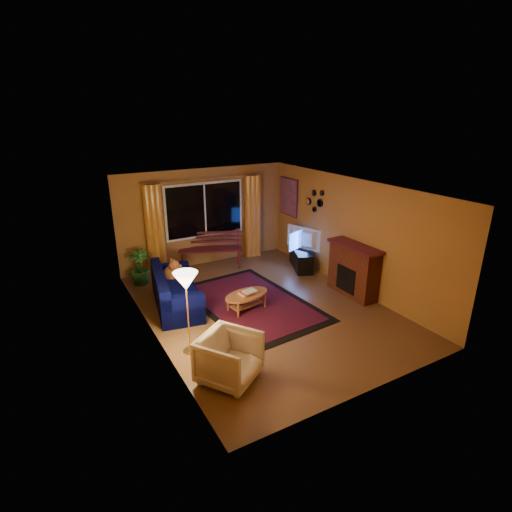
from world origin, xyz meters
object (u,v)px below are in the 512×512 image
sofa (176,289)px  armchair (229,356)px  bench (211,258)px  coffee_table (247,302)px  tv_console (301,258)px  floor_lamp (188,314)px

sofa → armchair: (-0.11, -2.73, 0.03)m
bench → coffee_table: 2.57m
armchair → tv_console: bearing=7.9°
bench → floor_lamp: (-1.87, -3.41, 0.48)m
bench → armchair: size_ratio=1.94×
bench → coffee_table: bench is taller
bench → tv_console: tv_console is taller
armchair → bench: bearing=36.1°
bench → coffee_table: (-0.32, -2.55, -0.06)m
floor_lamp → coffee_table: 1.85m
sofa → floor_lamp: bearing=-91.4°
sofa → armchair: bearing=-81.7°
armchair → floor_lamp: floor_lamp is taller
bench → armchair: armchair is taller
armchair → tv_console: (3.62, 3.23, -0.17)m
sofa → floor_lamp: floor_lamp is taller
coffee_table → tv_console: bearing=30.5°
floor_lamp → coffee_table: (1.55, 0.85, -0.55)m
armchair → tv_console: size_ratio=0.71×
bench → floor_lamp: floor_lamp is taller
sofa → armchair: armchair is taller
bench → sofa: (-1.50, -1.68, 0.15)m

